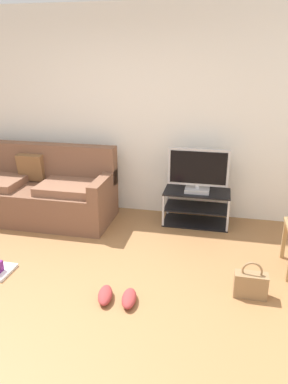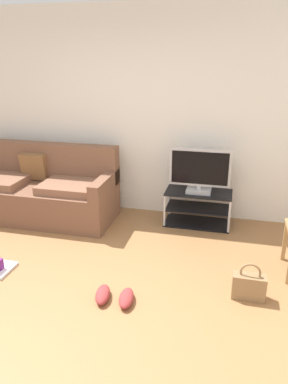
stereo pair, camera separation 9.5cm
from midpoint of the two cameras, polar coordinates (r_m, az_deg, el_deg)
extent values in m
cube|color=olive|center=(3.40, -13.88, -18.13)|extent=(9.00, 9.80, 0.02)
cube|color=silver|center=(5.03, -2.96, 12.00)|extent=(9.00, 0.10, 2.70)
cube|color=brown|center=(5.17, -16.95, -1.55)|extent=(2.07, 0.84, 0.45)
cube|color=brown|center=(5.29, -15.84, 4.54)|extent=(2.07, 0.20, 0.51)
cube|color=brown|center=(4.67, -6.92, 1.15)|extent=(0.14, 0.84, 0.20)
cube|color=brown|center=(4.78, -11.63, 0.68)|extent=(0.83, 0.59, 0.10)
cube|color=brown|center=(5.26, -17.52, 3.67)|extent=(0.36, 0.17, 0.37)
cube|color=black|center=(4.77, 7.65, 0.01)|extent=(0.84, 0.43, 0.02)
cube|color=black|center=(4.84, 7.53, -2.36)|extent=(0.81, 0.41, 0.02)
cube|color=black|center=(4.93, 7.42, -4.65)|extent=(0.84, 0.43, 0.02)
cylinder|color=#B7B7BC|center=(4.70, 2.39, -2.89)|extent=(0.03, 0.03, 0.44)
cylinder|color=#B7B7BC|center=(4.65, 12.28, -3.66)|extent=(0.03, 0.03, 0.44)
cylinder|color=#B7B7BC|center=(5.07, 3.19, -1.15)|extent=(0.03, 0.03, 0.44)
cylinder|color=#B7B7BC|center=(5.02, 12.34, -1.84)|extent=(0.03, 0.03, 0.44)
cube|color=#B2B2B7|center=(4.74, 7.64, 0.32)|extent=(0.31, 0.22, 0.05)
cube|color=#B2B2B7|center=(4.72, 7.67, 0.83)|extent=(0.05, 0.04, 0.04)
cube|color=#B2B2B7|center=(4.64, 7.81, 3.81)|extent=(0.76, 0.04, 0.47)
cube|color=black|center=(4.62, 7.79, 3.73)|extent=(0.70, 0.01, 0.41)
cube|color=#9E7A4C|center=(4.25, 20.24, -6.87)|extent=(0.04, 0.04, 0.44)
cube|color=olive|center=(3.58, 15.39, -13.70)|extent=(0.30, 0.13, 0.23)
torus|color=olive|center=(3.50, 15.62, -11.71)|extent=(0.19, 0.02, 0.19)
ellipsoid|color=#993333|center=(3.48, -6.83, -15.54)|extent=(0.18, 0.31, 0.09)
ellipsoid|color=#993333|center=(3.42, -3.15, -16.09)|extent=(0.17, 0.30, 0.09)
camera|label=1|loc=(0.05, -90.69, -0.25)|focal=34.51mm
camera|label=2|loc=(0.05, 89.31, 0.25)|focal=34.51mm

